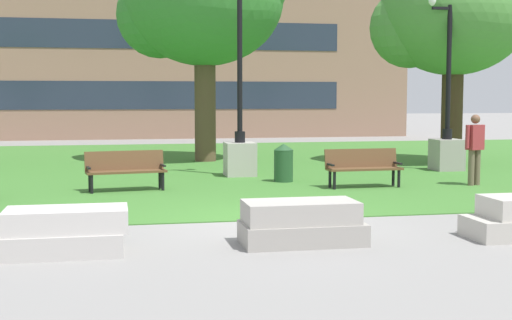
# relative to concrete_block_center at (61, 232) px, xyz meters

# --- Properties ---
(ground_plane) EXTENTS (140.00, 140.00, 0.00)m
(ground_plane) POSITION_rel_concrete_block_center_xyz_m (3.24, 2.04, -0.31)
(ground_plane) COLOR gray
(grass_lawn) EXTENTS (40.00, 20.00, 0.02)m
(grass_lawn) POSITION_rel_concrete_block_center_xyz_m (3.24, 12.04, -0.30)
(grass_lawn) COLOR #3D752D
(grass_lawn) RESTS_ON ground
(concrete_block_center) EXTENTS (1.87, 0.90, 0.64)m
(concrete_block_center) POSITION_rel_concrete_block_center_xyz_m (0.00, 0.00, 0.00)
(concrete_block_center) COLOR #BCB7B2
(concrete_block_center) RESTS_ON ground
(concrete_block_left) EXTENTS (1.80, 0.90, 0.64)m
(concrete_block_left) POSITION_rel_concrete_block_center_xyz_m (3.42, 0.03, 0.00)
(concrete_block_left) COLOR #9E9991
(concrete_block_left) RESTS_ON ground
(park_bench_near_left) EXTENTS (1.81, 0.58, 0.90)m
(park_bench_near_left) POSITION_rel_concrete_block_center_xyz_m (6.50, 5.96, 0.23)
(park_bench_near_left) COLOR brown
(park_bench_near_left) RESTS_ON grass_lawn
(park_bench_near_right) EXTENTS (1.86, 0.79, 0.90)m
(park_bench_near_right) POSITION_rel_concrete_block_center_xyz_m (0.98, 6.42, 0.23)
(park_bench_near_right) COLOR brown
(park_bench_near_right) RESTS_ON grass_lawn
(lamp_post_left) EXTENTS (1.32, 0.80, 5.14)m
(lamp_post_left) POSITION_rel_concrete_block_center_xyz_m (10.20, 9.14, 0.75)
(lamp_post_left) COLOR gray
(lamp_post_left) RESTS_ON grass_lawn
(lamp_post_right) EXTENTS (1.32, 0.80, 5.42)m
(lamp_post_right) POSITION_rel_concrete_block_center_xyz_m (4.06, 8.89, 0.80)
(lamp_post_right) COLOR #ADA89E
(lamp_post_right) RESTS_ON grass_lawn
(tree_far_left) EXTENTS (5.43, 5.17, 7.52)m
(tree_far_left) POSITION_rel_concrete_block_center_xyz_m (3.63, 13.46, 4.95)
(tree_far_left) COLOR brown
(tree_far_left) RESTS_ON grass_lawn
(tree_far_right) EXTENTS (4.90, 4.66, 6.77)m
(tree_far_right) POSITION_rel_concrete_block_center_xyz_m (11.27, 11.13, 4.41)
(tree_far_right) COLOR #42301E
(tree_far_right) RESTS_ON grass_lawn
(trash_bin) EXTENTS (0.49, 0.49, 0.96)m
(trash_bin) POSITION_rel_concrete_block_center_xyz_m (4.91, 7.37, 0.20)
(trash_bin) COLOR #234C28
(trash_bin) RESTS_ON grass_lawn
(person_bystander_near_lawn) EXTENTS (0.63, 0.36, 1.71)m
(person_bystander_near_lawn) POSITION_rel_concrete_block_center_xyz_m (9.27, 5.77, 0.68)
(person_bystander_near_lawn) COLOR brown
(person_bystander_near_lawn) RESTS_ON grass_lawn
(building_facade_distant) EXTENTS (31.63, 1.03, 10.87)m
(building_facade_distant) POSITION_rel_concrete_block_center_xyz_m (0.37, 26.54, 5.12)
(building_facade_distant) COLOR #8E6B56
(building_facade_distant) RESTS_ON ground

